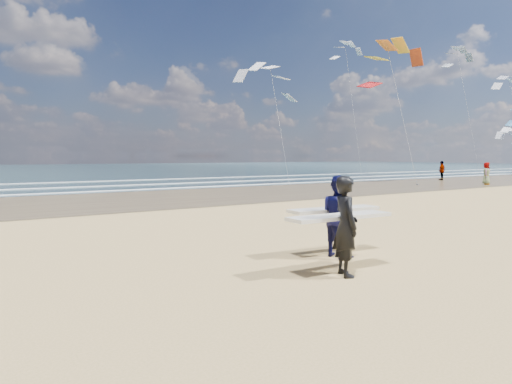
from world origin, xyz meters
TOP-DOWN VIEW (x-y plane):
  - wet_sand_strip at (20.00, 18.00)m, footprint 220.00×12.00m
  - ocean at (20.00, 72.00)m, footprint 220.00×100.00m
  - foam_breakers at (20.00, 28.10)m, footprint 220.00×11.70m
  - surfer_near at (0.05, 0.86)m, footprint 2.22×1.05m
  - surfer_far at (1.05, 2.05)m, footprint 2.24×1.18m
  - beachgoer_0 at (27.88, 13.73)m, footprint 0.96×0.78m
  - beachgoer_1 at (30.66, 19.35)m, footprint 1.06×0.54m
  - kite_0 at (23.76, 19.05)m, footprint 7.60×4.94m
  - kite_1 at (17.25, 26.04)m, footprint 6.33×4.80m
  - kite_2 at (43.97, 25.41)m, footprint 5.49×4.70m
  - kite_5 at (34.01, 33.71)m, footprint 5.05×4.66m

SIDE VIEW (x-z plane):
  - wet_sand_strip at x=20.00m, z-range 0.00..0.01m
  - ocean at x=20.00m, z-range 0.00..0.02m
  - foam_breakers at x=20.00m, z-range 0.02..0.08m
  - beachgoer_0 at x=27.88m, z-range 0.00..1.69m
  - beachgoer_1 at x=30.66m, z-range 0.00..1.73m
  - surfer_far at x=1.05m, z-range 0.01..1.77m
  - surfer_near at x=0.05m, z-range 0.02..1.83m
  - kite_1 at x=17.25m, z-range 0.78..11.82m
  - kite_0 at x=23.76m, z-range 1.37..13.95m
  - kite_2 at x=43.97m, z-range 0.55..16.45m
  - kite_5 at x=34.01m, z-range 0.38..17.18m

